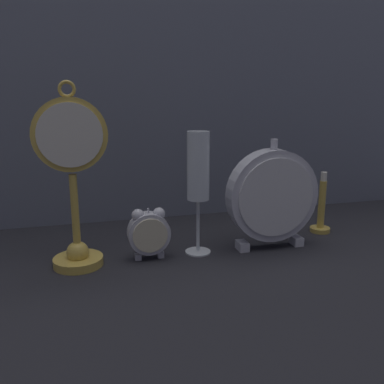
{
  "coord_description": "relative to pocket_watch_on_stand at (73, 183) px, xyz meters",
  "views": [
    {
      "loc": [
        -0.21,
        -0.71,
        0.32
      ],
      "look_at": [
        0.0,
        0.08,
        0.12
      ],
      "focal_mm": 40.0,
      "sensor_mm": 36.0,
      "label": 1
    }
  ],
  "objects": [
    {
      "name": "alarm_clock_twin_bell",
      "position": [
        0.13,
        -0.0,
        -0.1
      ],
      "size": [
        0.08,
        0.03,
        0.1
      ],
      "color": "silver",
      "rests_on": "ground_plane"
    },
    {
      "name": "brass_candlestick",
      "position": [
        0.54,
        0.05,
        -0.11
      ],
      "size": [
        0.05,
        0.05,
        0.14
      ],
      "color": "gold",
      "rests_on": "ground_plane"
    },
    {
      "name": "mantel_clock_silver",
      "position": [
        0.39,
        -0.01,
        -0.05
      ],
      "size": [
        0.19,
        0.04,
        0.23
      ],
      "color": "silver",
      "rests_on": "ground_plane"
    },
    {
      "name": "ground_plane",
      "position": [
        0.23,
        -0.06,
        -0.16
      ],
      "size": [
        4.0,
        4.0,
        0.0
      ],
      "primitive_type": "plane",
      "color": "#232328"
    },
    {
      "name": "champagne_flute",
      "position": [
        0.23,
        0.0,
        0.0
      ],
      "size": [
        0.05,
        0.05,
        0.24
      ],
      "color": "silver",
      "rests_on": "ground_plane"
    },
    {
      "name": "fabric_backdrop_drape",
      "position": [
        0.23,
        0.27,
        0.23
      ],
      "size": [
        1.48,
        0.01,
        0.77
      ],
      "primitive_type": "cube",
      "color": "slate",
      "rests_on": "ground_plane"
    },
    {
      "name": "pocket_watch_on_stand",
      "position": [
        0.0,
        0.0,
        0.0
      ],
      "size": [
        0.13,
        0.09,
        0.34
      ],
      "color": "gold",
      "rests_on": "ground_plane"
    }
  ]
}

